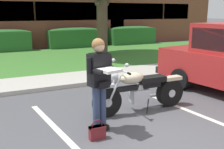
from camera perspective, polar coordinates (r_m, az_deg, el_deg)
The scene contains 13 objects.
ground_plane at distance 4.95m, azimuth 9.59°, elevation -12.43°, with size 140.00×140.00×0.00m, color #4C4C51.
curb_strip at distance 7.92m, azimuth -5.36°, elevation -1.89°, with size 60.00×0.20×0.12m, color #B7B2A8.
concrete_walk at distance 8.70m, azimuth -7.31°, elevation -0.68°, with size 60.00×1.50×0.08m, color #B7B2A8.
grass_lawn at distance 12.43m, azimuth -13.11°, elevation 3.28°, with size 60.00×6.38×0.06m, color #3D752D.
stall_stripe_0 at distance 4.51m, azimuth -8.46°, elevation -15.06°, with size 0.12×4.40×0.01m, color silver.
stall_stripe_1 at distance 5.90m, azimuth 19.28°, elevation -8.63°, with size 0.12×4.40×0.01m, color silver.
motorcycle at distance 5.82m, azimuth 6.91°, elevation -3.27°, with size 2.24×0.82×1.18m.
rider_person at distance 4.66m, azimuth -2.68°, elevation -0.69°, with size 0.53×0.64×1.70m.
handbag at distance 4.62m, azimuth -3.23°, elevation -12.22°, with size 0.28×0.13×0.36m.
hedge_center_left at distance 15.48m, azimuth -22.52°, elevation 6.87°, with size 2.84×0.90×1.24m.
hedge_center_right at distance 16.21m, azimuth -8.13°, elevation 8.00°, with size 3.20×0.90×1.24m.
hedge_right at distance 17.83m, azimuth 4.39°, elevation 8.58°, with size 3.21×0.90×1.24m.
brick_building at distance 22.07m, azimuth -19.06°, elevation 12.59°, with size 27.22×11.85×4.19m.
Camera 1 is at (-2.63, -3.61, 2.14)m, focal length 42.04 mm.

